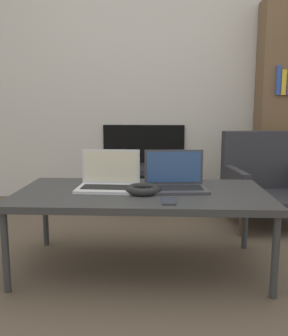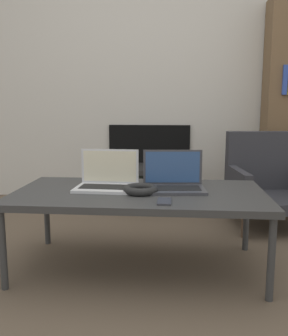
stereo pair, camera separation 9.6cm
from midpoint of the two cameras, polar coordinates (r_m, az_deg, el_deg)
ground_plane at (r=1.92m, az=-2.43°, el=-19.01°), size 14.00×14.00×0.00m
wall_back at (r=3.71m, az=0.21°, el=15.19°), size 7.00×0.08×2.60m
table at (r=2.09m, az=-1.70°, el=-4.37°), size 1.38×0.72×0.45m
laptop_left at (r=2.15m, az=-6.66°, el=-1.92°), size 0.35×0.25×0.22m
laptop_right at (r=2.12m, az=3.49°, el=-2.02°), size 0.36×0.27×0.22m
headphones at (r=2.03m, az=-1.47°, el=-3.27°), size 0.19×0.19×0.04m
phone at (r=1.85m, az=2.31°, el=-5.07°), size 0.07×0.13×0.01m
tv at (r=3.48m, az=-1.03°, el=-2.74°), size 0.58×0.50×0.36m
armchair at (r=3.06m, az=17.14°, el=-1.70°), size 0.67×0.65×0.71m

